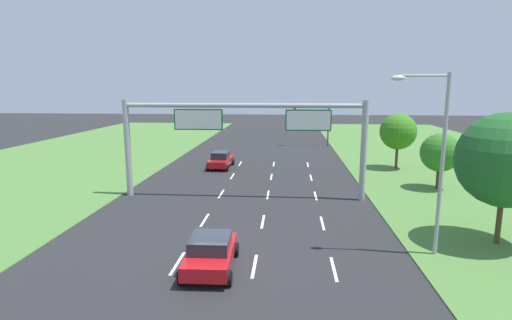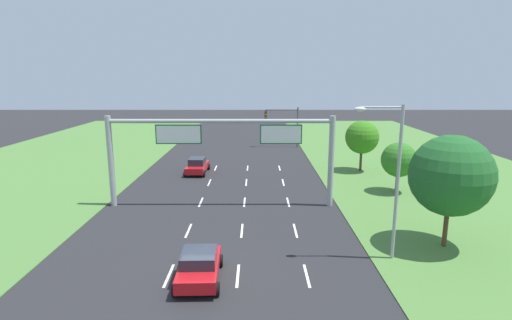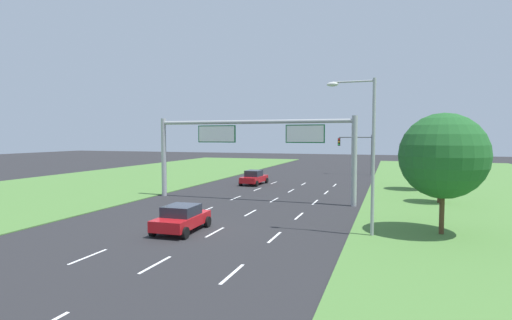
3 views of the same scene
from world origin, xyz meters
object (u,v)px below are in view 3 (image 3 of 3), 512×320
(car_lead_silver, at_px, (254,177))
(roadside_tree_far, at_px, (419,154))
(roadside_tree_near, at_px, (443,156))
(traffic_light_mast, at_px, (357,147))
(street_lamp, at_px, (366,143))
(car_near_red, at_px, (181,218))
(sign_gantry, at_px, (253,142))
(roadside_tree_mid, at_px, (440,167))

(car_lead_silver, height_order, roadside_tree_far, roadside_tree_far)
(roadside_tree_near, bearing_deg, roadside_tree_far, 90.27)
(traffic_light_mast, height_order, roadside_tree_near, roadside_tree_near)
(street_lamp, bearing_deg, roadside_tree_far, 79.29)
(car_near_red, xyz_separation_m, sign_gantry, (0.24, 11.58, 4.13))
(traffic_light_mast, distance_m, roadside_tree_far, 16.46)
(car_near_red, xyz_separation_m, traffic_light_mast, (6.72, 37.72, 3.10))
(car_lead_silver, distance_m, roadside_tree_far, 17.35)
(roadside_tree_mid, distance_m, roadside_tree_far, 7.93)
(sign_gantry, bearing_deg, roadside_tree_far, 39.75)
(car_near_red, height_order, sign_gantry, sign_gantry)
(car_lead_silver, bearing_deg, roadside_tree_far, 4.55)
(roadside_tree_near, xyz_separation_m, roadside_tree_mid, (1.05, 11.15, -1.44))
(traffic_light_mast, distance_m, roadside_tree_mid, 24.12)
(car_near_red, height_order, roadside_tree_near, roadside_tree_near)
(sign_gantry, distance_m, roadside_tree_mid, 15.25)
(street_lamp, relative_size, roadside_tree_near, 1.27)
(car_near_red, bearing_deg, car_lead_silver, 96.66)
(car_lead_silver, relative_size, sign_gantry, 0.26)
(car_lead_silver, relative_size, roadside_tree_far, 0.82)
(street_lamp, xyz_separation_m, roadside_tree_mid, (5.02, 12.74, -2.17))
(sign_gantry, bearing_deg, street_lamp, -43.70)
(traffic_light_mast, bearing_deg, car_near_red, -100.11)
(roadside_tree_mid, relative_size, roadside_tree_far, 0.82)
(street_lamp, height_order, roadside_tree_far, street_lamp)
(car_lead_silver, height_order, traffic_light_mast, traffic_light_mast)
(roadside_tree_far, bearing_deg, traffic_light_mast, 115.55)
(car_lead_silver, distance_m, roadside_tree_mid, 19.67)
(car_near_red, bearing_deg, street_lamp, 11.36)
(car_near_red, relative_size, roadside_tree_mid, 0.92)
(car_lead_silver, relative_size, roadside_tree_mid, 1.01)
(car_near_red, xyz_separation_m, roadside_tree_near, (13.91, 3.91, 3.58))
(sign_gantry, bearing_deg, car_near_red, -91.20)
(sign_gantry, height_order, roadside_tree_far, sign_gantry)
(traffic_light_mast, bearing_deg, roadside_tree_mid, -70.03)
(street_lamp, distance_m, roadside_tree_far, 20.97)
(car_near_red, relative_size, roadside_tree_far, 0.75)
(street_lamp, bearing_deg, traffic_light_mast, 95.18)
(car_lead_silver, xyz_separation_m, roadside_tree_near, (17.19, -18.22, 3.56))
(car_lead_silver, height_order, roadside_tree_near, roadside_tree_near)
(traffic_light_mast, bearing_deg, roadside_tree_far, -64.45)
(sign_gantry, distance_m, roadside_tree_far, 17.70)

